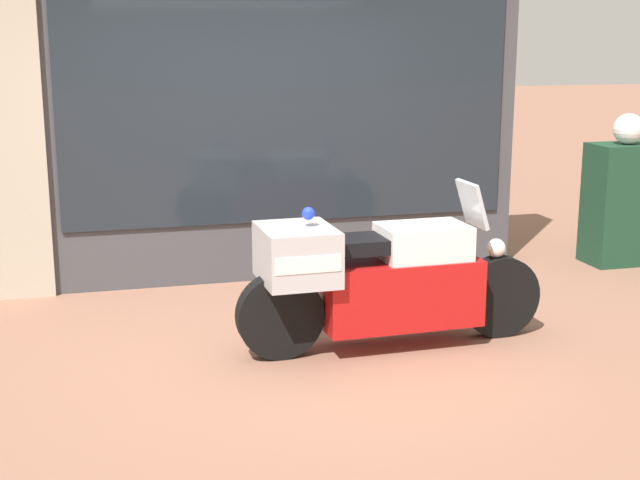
{
  "coord_description": "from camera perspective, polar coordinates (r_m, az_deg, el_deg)",
  "views": [
    {
      "loc": [
        -1.4,
        -5.96,
        2.2
      ],
      "look_at": [
        0.27,
        0.32,
        0.7
      ],
      "focal_mm": 50.0,
      "sensor_mm": 36.0,
      "label": 1
    }
  ],
  "objects": [
    {
      "name": "utility_cabinet",
      "position": [
        9.22,
        19.1,
        2.21
      ],
      "size": [
        0.79,
        0.46,
        1.18
      ],
      "primitive_type": "cube",
      "color": "#193D28",
      "rests_on": "ground"
    },
    {
      "name": "ground_plane",
      "position": [
        6.51,
        -1.57,
        -6.78
      ],
      "size": [
        60.0,
        60.0,
        0.0
      ],
      "primitive_type": "plane",
      "color": "#8E604C"
    },
    {
      "name": "window_display",
      "position": [
        8.37,
        -2.43,
        0.9
      ],
      "size": [
        3.83,
        0.3,
        1.85
      ],
      "color": "slate",
      "rests_on": "ground"
    },
    {
      "name": "white_helmet",
      "position": [
        9.03,
        19.16,
        6.73
      ],
      "size": [
        0.3,
        0.3,
        0.3
      ],
      "primitive_type": "sphere",
      "color": "white",
      "rests_on": "utility_cabinet"
    },
    {
      "name": "paramedic_motorcycle",
      "position": [
        6.32,
        3.66,
        -2.38
      ],
      "size": [
        2.29,
        0.62,
        1.18
      ],
      "rotation": [
        0.0,
        0.0,
        0.02
      ],
      "color": "black",
      "rests_on": "ground"
    },
    {
      "name": "shop_building",
      "position": [
        8.04,
        -7.64,
        8.79
      ],
      "size": [
        5.15,
        0.55,
        3.24
      ],
      "color": "#424247",
      "rests_on": "ground"
    }
  ]
}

